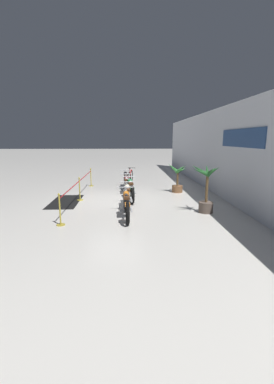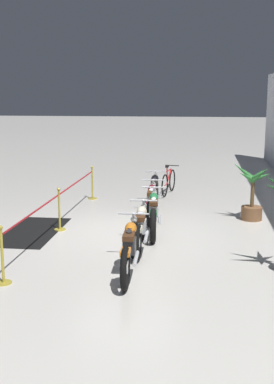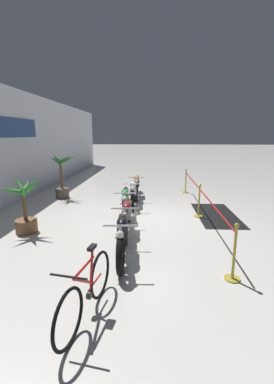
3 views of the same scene
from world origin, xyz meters
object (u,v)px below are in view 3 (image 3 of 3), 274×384
object	(u,v)px
potted_palm_left_of_row	(25,207)
floor_banner	(216,215)
stanchion_mid_left	(199,206)
motorcycle_orange_4	(137,185)
motorcycle_black_0	(123,235)
stanchion_far_left	(208,207)
potted_palm_right_of_row	(62,178)
motorcycle_green_2	(125,202)
motorcycle_cream_3	(133,192)
stanchion_mid_right	(186,185)
motorcycle_maroon_1	(127,216)
bicycle	(87,292)

from	to	relation	value
potted_palm_left_of_row	floor_banner	distance (m)	5.70
floor_banner	stanchion_mid_left	bearing A→B (deg)	109.62
motorcycle_orange_4	motorcycle_black_0	bearing A→B (deg)	-179.27
potted_palm_left_of_row	stanchion_far_left	distance (m)	4.75
potted_palm_left_of_row	potted_palm_right_of_row	world-z (taller)	potted_palm_right_of_row
motorcycle_green_2	stanchion_mid_left	xyz separation A→B (m)	(0.14, -2.29, -0.12)
motorcycle_cream_3	floor_banner	size ratio (longest dim) A/B	0.81
motorcycle_black_0	floor_banner	bearing A→B (deg)	-41.29
motorcycle_black_0	stanchion_mid_left	size ratio (longest dim) A/B	2.12
motorcycle_green_2	stanchion_mid_left	size ratio (longest dim) A/B	2.33
stanchion_mid_right	potted_palm_right_of_row	bearing A→B (deg)	104.35
potted_palm_left_of_row	stanchion_mid_left	size ratio (longest dim) A/B	1.48
stanchion_far_left	potted_palm_left_of_row	bearing A→B (deg)	93.63
motorcycle_black_0	motorcycle_green_2	xyz separation A→B (m)	(2.66, 0.24, 0.00)
motorcycle_maroon_1	floor_banner	xyz separation A→B (m)	(1.68, -2.70, -0.45)
motorcycle_black_0	bicycle	world-z (taller)	bicycle
motorcycle_orange_4	stanchion_far_left	bearing A→B (deg)	-151.66
motorcycle_orange_4	bicycle	world-z (taller)	bicycle
motorcycle_cream_3	stanchion_mid_left	size ratio (longest dim) A/B	2.03
motorcycle_black_0	stanchion_mid_left	world-z (taller)	stanchion_mid_left
motorcycle_cream_3	motorcycle_green_2	bearing A→B (deg)	174.18
motorcycle_maroon_1	stanchion_mid_left	xyz separation A→B (m)	(1.46, -2.10, -0.10)
motorcycle_black_0	motorcycle_orange_4	world-z (taller)	motorcycle_black_0
potted_palm_left_of_row	stanchion_mid_left	bearing A→B (deg)	-70.95
bicycle	potted_palm_right_of_row	world-z (taller)	potted_palm_right_of_row
motorcycle_green_2	potted_palm_left_of_row	world-z (taller)	potted_palm_left_of_row
motorcycle_cream_3	potted_palm_right_of_row	bearing A→B (deg)	72.89
bicycle	stanchion_mid_right	bearing A→B (deg)	-16.02
motorcycle_orange_4	stanchion_mid_right	size ratio (longest dim) A/B	2.27
motorcycle_maroon_1	motorcycle_cream_3	size ratio (longest dim) A/B	1.10
potted_palm_right_of_row	motorcycle_black_0	bearing A→B (deg)	-148.26
motorcycle_maroon_1	motorcycle_green_2	size ratio (longest dim) A/B	0.96
motorcycle_green_2	stanchion_far_left	xyz separation A→B (m)	(-1.20, -2.29, 0.22)
motorcycle_maroon_1	potted_palm_left_of_row	world-z (taller)	potted_palm_left_of_row
bicycle	floor_banner	xyz separation A→B (m)	(4.92, -2.93, -0.39)
motorcycle_black_0	stanchion_mid_left	bearing A→B (deg)	-36.22
motorcycle_black_0	motorcycle_maroon_1	distance (m)	1.34
potted_palm_left_of_row	stanchion_mid_right	size ratio (longest dim) A/B	1.48
potted_palm_right_of_row	stanchion_mid_left	size ratio (longest dim) A/B	1.76
motorcycle_green_2	floor_banner	world-z (taller)	motorcycle_green_2
stanchion_far_left	stanchion_mid_left	world-z (taller)	same
stanchion_far_left	floor_banner	size ratio (longest dim) A/B	2.66
motorcycle_green_2	stanchion_mid_left	world-z (taller)	stanchion_mid_left
floor_banner	potted_palm_right_of_row	bearing A→B (deg)	70.99
stanchion_mid_left	stanchion_mid_right	xyz separation A→B (m)	(3.42, 0.00, 0.00)
stanchion_far_left	motorcycle_orange_4	bearing A→B (deg)	28.34
motorcycle_orange_4	bicycle	size ratio (longest dim) A/B	1.37
motorcycle_cream_3	potted_palm_left_of_row	bearing A→B (deg)	137.72
potted_palm_left_of_row	stanchion_far_left	size ratio (longest dim) A/B	0.22
bicycle	potted_palm_right_of_row	bearing A→B (deg)	22.08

